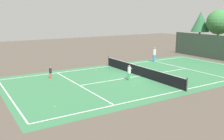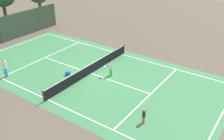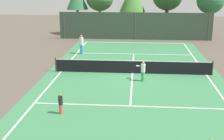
{
  "view_description": "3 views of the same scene",
  "coord_description": "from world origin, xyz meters",
  "px_view_note": "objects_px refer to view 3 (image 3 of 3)",
  "views": [
    {
      "loc": [
        18.88,
        -14.87,
        5.95
      ],
      "look_at": [
        -1.15,
        -2.47,
        0.67
      ],
      "focal_mm": 40.55,
      "sensor_mm": 36.0,
      "label": 1
    },
    {
      "loc": [
        -16.68,
        -14.09,
        11.65
      ],
      "look_at": [
        0.39,
        -2.2,
        0.86
      ],
      "focal_mm": 41.17,
      "sensor_mm": 36.0,
      "label": 2
    },
    {
      "loc": [
        0.29,
        -22.44,
        6.75
      ],
      "look_at": [
        -1.42,
        -1.64,
        0.7
      ],
      "focal_mm": 49.51,
      "sensor_mm": 36.0,
      "label": 3
    }
  ],
  "objects_px": {
    "player_0": "(81,44)",
    "tennis_ball_3": "(194,60)",
    "ball_crate": "(114,65)",
    "tennis_ball_4": "(180,47)",
    "tennis_ball_1": "(212,139)",
    "tennis_ball_5": "(172,85)",
    "player_1": "(61,103)",
    "player_2": "(143,71)",
    "tennis_ball_2": "(69,82)"
  },
  "relations": [
    {
      "from": "ball_crate",
      "to": "tennis_ball_1",
      "type": "xyz_separation_m",
      "value": [
        5.18,
        -11.47,
        -0.15
      ]
    },
    {
      "from": "player_0",
      "to": "tennis_ball_3",
      "type": "relative_size",
      "value": 27.46
    },
    {
      "from": "tennis_ball_1",
      "to": "tennis_ball_2",
      "type": "height_order",
      "value": "same"
    },
    {
      "from": "tennis_ball_5",
      "to": "tennis_ball_3",
      "type": "bearing_deg",
      "value": 69.73
    },
    {
      "from": "tennis_ball_4",
      "to": "ball_crate",
      "type": "bearing_deg",
      "value": -128.03
    },
    {
      "from": "tennis_ball_2",
      "to": "player_2",
      "type": "bearing_deg",
      "value": 7.54
    },
    {
      "from": "ball_crate",
      "to": "tennis_ball_3",
      "type": "relative_size",
      "value": 6.45
    },
    {
      "from": "tennis_ball_1",
      "to": "tennis_ball_2",
      "type": "distance_m",
      "value": 10.94
    },
    {
      "from": "player_0",
      "to": "player_2",
      "type": "bearing_deg",
      "value": -54.21
    },
    {
      "from": "player_1",
      "to": "ball_crate",
      "type": "bearing_deg",
      "value": 77.06
    },
    {
      "from": "player_0",
      "to": "tennis_ball_5",
      "type": "height_order",
      "value": "player_0"
    },
    {
      "from": "tennis_ball_1",
      "to": "player_1",
      "type": "bearing_deg",
      "value": 163.41
    },
    {
      "from": "tennis_ball_4",
      "to": "tennis_ball_5",
      "type": "bearing_deg",
      "value": -99.88
    },
    {
      "from": "player_2",
      "to": "tennis_ball_5",
      "type": "height_order",
      "value": "player_2"
    },
    {
      "from": "tennis_ball_3",
      "to": "tennis_ball_4",
      "type": "bearing_deg",
      "value": 95.32
    },
    {
      "from": "ball_crate",
      "to": "tennis_ball_4",
      "type": "relative_size",
      "value": 6.45
    },
    {
      "from": "player_2",
      "to": "tennis_ball_1",
      "type": "height_order",
      "value": "player_2"
    },
    {
      "from": "player_2",
      "to": "tennis_ball_2",
      "type": "xyz_separation_m",
      "value": [
        -5.11,
        -0.68,
        -0.7
      ]
    },
    {
      "from": "tennis_ball_1",
      "to": "tennis_ball_4",
      "type": "xyz_separation_m",
      "value": [
        1.14,
        19.55,
        0.0
      ]
    },
    {
      "from": "player_1",
      "to": "tennis_ball_2",
      "type": "xyz_separation_m",
      "value": [
        -0.75,
        5.21,
        -0.54
      ]
    },
    {
      "from": "player_1",
      "to": "tennis_ball_3",
      "type": "height_order",
      "value": "player_1"
    },
    {
      "from": "player_0",
      "to": "tennis_ball_1",
      "type": "bearing_deg",
      "value": -61.56
    },
    {
      "from": "player_1",
      "to": "tennis_ball_5",
      "type": "xyz_separation_m",
      "value": [
        6.3,
        4.98,
        -0.54
      ]
    },
    {
      "from": "tennis_ball_2",
      "to": "tennis_ball_3",
      "type": "xyz_separation_m",
      "value": [
        9.69,
        6.93,
        0.0
      ]
    },
    {
      "from": "tennis_ball_2",
      "to": "tennis_ball_4",
      "type": "distance_m",
      "value": 15.25
    },
    {
      "from": "tennis_ball_1",
      "to": "tennis_ball_2",
      "type": "bearing_deg",
      "value": 137.48
    },
    {
      "from": "tennis_ball_3",
      "to": "ball_crate",
      "type": "bearing_deg",
      "value": -157.29
    },
    {
      "from": "player_0",
      "to": "tennis_ball_5",
      "type": "relative_size",
      "value": 27.46
    },
    {
      "from": "tennis_ball_1",
      "to": "tennis_ball_3",
      "type": "xyz_separation_m",
      "value": [
        1.63,
        14.32,
        0.0
      ]
    },
    {
      "from": "player_2",
      "to": "ball_crate",
      "type": "relative_size",
      "value": 3.32
    },
    {
      "from": "player_2",
      "to": "tennis_ball_3",
      "type": "relative_size",
      "value": 21.41
    },
    {
      "from": "tennis_ball_2",
      "to": "tennis_ball_5",
      "type": "distance_m",
      "value": 7.05
    },
    {
      "from": "player_0",
      "to": "ball_crate",
      "type": "bearing_deg",
      "value": -52.41
    },
    {
      "from": "tennis_ball_3",
      "to": "player_1",
      "type": "bearing_deg",
      "value": -126.37
    },
    {
      "from": "ball_crate",
      "to": "tennis_ball_4",
      "type": "bearing_deg",
      "value": 51.97
    },
    {
      "from": "player_0",
      "to": "tennis_ball_5",
      "type": "distance_m",
      "value": 11.75
    },
    {
      "from": "player_2",
      "to": "tennis_ball_2",
      "type": "height_order",
      "value": "player_2"
    },
    {
      "from": "player_1",
      "to": "tennis_ball_1",
      "type": "xyz_separation_m",
      "value": [
        7.31,
        -2.18,
        -0.54
      ]
    },
    {
      "from": "tennis_ball_3",
      "to": "tennis_ball_5",
      "type": "xyz_separation_m",
      "value": [
        -2.65,
        -7.16,
        0.0
      ]
    },
    {
      "from": "player_2",
      "to": "tennis_ball_1",
      "type": "bearing_deg",
      "value": -69.95
    },
    {
      "from": "player_1",
      "to": "ball_crate",
      "type": "xyz_separation_m",
      "value": [
        2.14,
        9.29,
        -0.39
      ]
    },
    {
      "from": "player_0",
      "to": "tennis_ball_1",
      "type": "relative_size",
      "value": 27.46
    },
    {
      "from": "ball_crate",
      "to": "tennis_ball_1",
      "type": "height_order",
      "value": "ball_crate"
    },
    {
      "from": "player_0",
      "to": "tennis_ball_5",
      "type": "bearing_deg",
      "value": -49.15
    },
    {
      "from": "ball_crate",
      "to": "tennis_ball_2",
      "type": "distance_m",
      "value": 5.0
    },
    {
      "from": "ball_crate",
      "to": "tennis_ball_3",
      "type": "xyz_separation_m",
      "value": [
        6.81,
        2.85,
        -0.15
      ]
    },
    {
      "from": "ball_crate",
      "to": "tennis_ball_3",
      "type": "distance_m",
      "value": 7.38
    },
    {
      "from": "tennis_ball_1",
      "to": "tennis_ball_5",
      "type": "bearing_deg",
      "value": 98.07
    },
    {
      "from": "tennis_ball_5",
      "to": "tennis_ball_1",
      "type": "bearing_deg",
      "value": -81.93
    },
    {
      "from": "tennis_ball_2",
      "to": "tennis_ball_4",
      "type": "xyz_separation_m",
      "value": [
        9.2,
        12.16,
        0.0
      ]
    }
  ]
}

